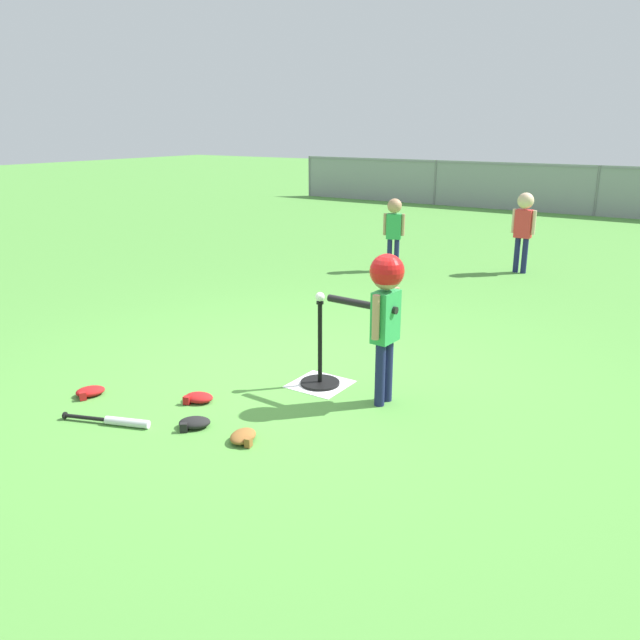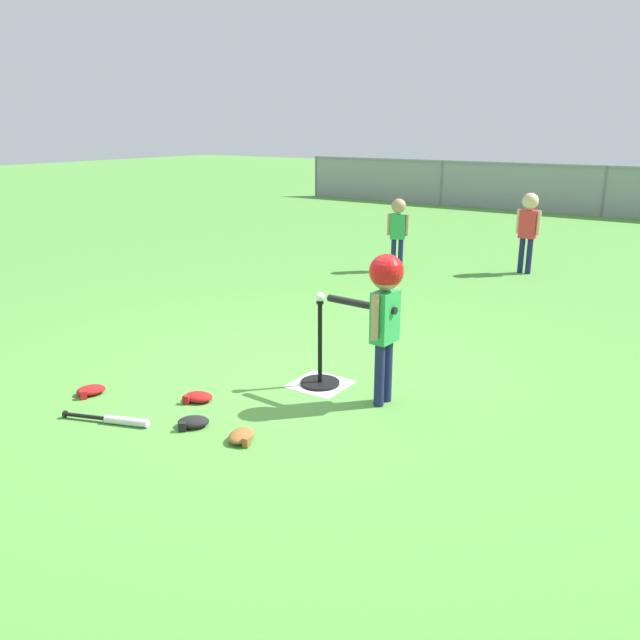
{
  "view_description": "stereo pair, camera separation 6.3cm",
  "coord_description": "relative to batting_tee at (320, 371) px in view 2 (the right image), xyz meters",
  "views": [
    {
      "loc": [
        2.89,
        -4.05,
        2.03
      ],
      "look_at": [
        0.23,
        -0.02,
        0.55
      ],
      "focal_mm": 35.81,
      "sensor_mm": 36.0,
      "label": 1
    },
    {
      "loc": [
        2.94,
        -4.01,
        2.03
      ],
      "look_at": [
        0.23,
        -0.02,
        0.55
      ],
      "focal_mm": 35.81,
      "sensor_mm": 36.0,
      "label": 2
    }
  ],
  "objects": [
    {
      "name": "home_plate",
      "position": [
        0.0,
        0.0,
        -0.11
      ],
      "size": [
        0.44,
        0.44,
        0.01
      ],
      "primitive_type": "cube",
      "color": "white",
      "rests_on": "ground_plane"
    },
    {
      "name": "baseball_on_tee",
      "position": [
        0.0,
        0.0,
        0.63
      ],
      "size": [
        0.07,
        0.07,
        0.07
      ],
      "primitive_type": "sphere",
      "color": "white",
      "rests_on": "batting_tee"
    },
    {
      "name": "fielder_deep_right",
      "position": [
        0.11,
        5.01,
        0.62
      ],
      "size": [
        0.34,
        0.22,
        1.13
      ],
      "color": "#191E4C",
      "rests_on": "ground_plane"
    },
    {
      "name": "glove_near_bats",
      "position": [
        -1.38,
        -1.18,
        -0.08
      ],
      "size": [
        0.25,
        0.27,
        0.07
      ],
      "color": "#B21919",
      "rests_on": "ground_plane"
    },
    {
      "name": "batting_tee",
      "position": [
        0.0,
        0.0,
        0.0
      ],
      "size": [
        0.32,
        0.32,
        0.7
      ],
      "color": "black",
      "rests_on": "ground_plane"
    },
    {
      "name": "ground_plane",
      "position": [
        -0.23,
        0.02,
        -0.11
      ],
      "size": [
        60.0,
        60.0,
        0.0
      ],
      "primitive_type": "plane",
      "color": "#51933D"
    },
    {
      "name": "glove_by_plate",
      "position": [
        -0.31,
        -1.13,
        -0.08
      ],
      "size": [
        0.27,
        0.26,
        0.07
      ],
      "color": "black",
      "rests_on": "ground_plane"
    },
    {
      "name": "fielder_near_left",
      "position": [
        -1.47,
        4.14,
        0.55
      ],
      "size": [
        0.29,
        0.2,
        1.03
      ],
      "color": "#191E4C",
      "rests_on": "ground_plane"
    },
    {
      "name": "glove_tossed_aside",
      "position": [
        0.11,
        -1.1,
        -0.08
      ],
      "size": [
        0.21,
        0.25,
        0.07
      ],
      "color": "brown",
      "rests_on": "ground_plane"
    },
    {
      "name": "spare_bat_silver",
      "position": [
        -0.78,
        -1.4,
        -0.08
      ],
      "size": [
        0.64,
        0.28,
        0.06
      ],
      "color": "silver",
      "rests_on": "ground_plane"
    },
    {
      "name": "glove_outfield_drop",
      "position": [
        -0.59,
        -0.8,
        -0.08
      ],
      "size": [
        0.26,
        0.23,
        0.07
      ],
      "color": "#B21919",
      "rests_on": "ground_plane"
    },
    {
      "name": "outfield_fence",
      "position": [
        -0.23,
        11.89,
        0.5
      ],
      "size": [
        16.06,
        0.06,
        1.15
      ],
      "color": "slate",
      "rests_on": "ground_plane"
    },
    {
      "name": "batter_child",
      "position": [
        0.59,
        -0.03,
        0.71
      ],
      "size": [
        0.64,
        0.33,
        1.15
      ],
      "color": "#191E4C",
      "rests_on": "ground_plane"
    }
  ]
}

